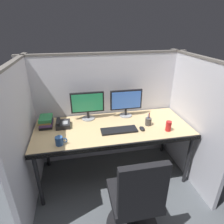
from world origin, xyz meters
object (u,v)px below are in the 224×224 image
at_px(monitor_left, 88,104).
at_px(office_chair, 135,208).
at_px(coffee_mug, 59,141).
at_px(book_stack, 46,122).
at_px(monitor_right, 126,101).
at_px(desk, 113,131).
at_px(keyboard_main, 119,130).
at_px(computer_mouse, 142,128).
at_px(pen_cup, 148,122).
at_px(desk_phone, 63,124).
at_px(soda_can, 168,126).

bearing_deg(monitor_left, office_chair, -74.79).
bearing_deg(coffee_mug, book_stack, 112.25).
bearing_deg(monitor_right, coffee_mug, -148.38).
distance_m(desk, keyboard_main, 0.13).
height_order(computer_mouse, book_stack, book_stack).
bearing_deg(pen_cup, coffee_mug, -168.28).
distance_m(monitor_right, computer_mouse, 0.46).
distance_m(desk_phone, pen_cup, 1.07).
height_order(desk, computer_mouse, computer_mouse).
relative_size(desk_phone, soda_can, 1.56).
distance_m(pen_cup, coffee_mug, 1.09).
height_order(office_chair, pen_cup, office_chair).
bearing_deg(computer_mouse, pen_cup, 40.05).
bearing_deg(coffee_mug, monitor_right, 31.62).
bearing_deg(monitor_left, pen_cup, -23.65).
height_order(desk, monitor_right, monitor_right).
height_order(monitor_right, soda_can, monitor_right).
distance_m(monitor_left, coffee_mug, 0.66).
height_order(keyboard_main, computer_mouse, computer_mouse).
bearing_deg(desk_phone, keyboard_main, -20.32).
bearing_deg(soda_can, keyboard_main, 169.70).
bearing_deg(desk, keyboard_main, -62.22).
bearing_deg(keyboard_main, coffee_mug, -167.53).
xyz_separation_m(office_chair, monitor_right, (0.20, 1.13, 0.59)).
height_order(keyboard_main, pen_cup, pen_cup).
bearing_deg(computer_mouse, desk, 159.23).
relative_size(desk_phone, book_stack, 0.85).
relative_size(desk, monitor_left, 4.42).
bearing_deg(computer_mouse, desk_phone, 163.99).
relative_size(desk, desk_phone, 10.00).
height_order(office_chair, coffee_mug, office_chair).
bearing_deg(book_stack, pen_cup, -10.01).
xyz_separation_m(monitor_left, pen_cup, (0.72, -0.32, -0.17)).
xyz_separation_m(soda_can, coffee_mug, (-1.25, -0.05, -0.01)).
bearing_deg(office_chair, desk_phone, 130.89).
xyz_separation_m(monitor_right, computer_mouse, (0.09, -0.40, -0.20)).
distance_m(computer_mouse, soda_can, 0.31).
relative_size(keyboard_main, computer_mouse, 4.48).
height_order(monitor_right, keyboard_main, monitor_right).
bearing_deg(pen_cup, keyboard_main, -169.57).
xyz_separation_m(pen_cup, soda_can, (0.18, -0.18, 0.01)).
relative_size(monitor_left, computer_mouse, 4.48).
bearing_deg(desk, soda_can, -18.09).
height_order(monitor_left, book_stack, monitor_left).
xyz_separation_m(desk, monitor_right, (0.24, 0.28, 0.27)).
xyz_separation_m(monitor_right, soda_can, (0.39, -0.48, -0.15)).
height_order(computer_mouse, soda_can, soda_can).
relative_size(monitor_right, pen_cup, 2.58).
bearing_deg(office_chair, computer_mouse, 75.83).
relative_size(keyboard_main, book_stack, 1.92).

